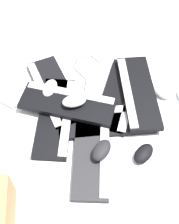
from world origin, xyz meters
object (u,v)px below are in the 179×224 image
at_px(keyboard_2, 106,122).
at_px(mouse_5, 161,91).
at_px(keyboard_4, 54,91).
at_px(mouse_0, 102,150).
at_px(keyboard_3, 119,95).
at_px(keyboard_5, 138,92).
at_px(mouse_4, 144,153).
at_px(keyboard_0, 56,117).
at_px(keyboard_1, 92,152).
at_px(keyboard_6, 68,103).
at_px(mouse_2, 74,101).
at_px(mouse_1, 50,88).

distance_m(keyboard_2, mouse_5, 0.32).
bearing_deg(keyboard_4, mouse_0, 105.39).
relative_size(keyboard_3, keyboard_5, 0.97).
distance_m(keyboard_4, keyboard_5, 0.41).
bearing_deg(mouse_0, mouse_4, 119.84).
bearing_deg(keyboard_4, mouse_5, 162.15).
distance_m(keyboard_0, keyboard_5, 0.41).
xyz_separation_m(keyboard_1, keyboard_5, (-0.30, -0.22, 0.03)).
bearing_deg(keyboard_3, keyboard_2, 48.62).
distance_m(keyboard_6, mouse_2, 0.05).
height_order(keyboard_2, mouse_4, mouse_4).
height_order(mouse_1, mouse_4, mouse_1).
height_order(mouse_0, mouse_4, mouse_0).
xyz_separation_m(keyboard_0, mouse_1, (-0.01, -0.14, 0.04)).
relative_size(keyboard_6, mouse_4, 4.11).
bearing_deg(keyboard_6, mouse_0, 104.10).
xyz_separation_m(keyboard_0, keyboard_6, (-0.07, -0.04, 0.03)).
relative_size(mouse_2, mouse_5, 1.00).
height_order(keyboard_5, mouse_2, mouse_2).
relative_size(keyboard_5, mouse_0, 4.20).
xyz_separation_m(keyboard_3, mouse_4, (0.02, 0.33, 0.01)).
bearing_deg(keyboard_5, keyboard_1, 36.38).
distance_m(keyboard_0, mouse_0, 0.28).
height_order(mouse_2, mouse_5, mouse_2).
xyz_separation_m(keyboard_2, keyboard_3, (-0.11, -0.13, 0.00)).
distance_m(keyboard_3, keyboard_5, 0.09).
bearing_deg(mouse_1, keyboard_1, 46.09).
xyz_separation_m(keyboard_6, mouse_5, (-0.46, 0.05, -0.02)).
height_order(keyboard_2, keyboard_6, keyboard_6).
bearing_deg(mouse_5, keyboard_6, -116.08).
xyz_separation_m(keyboard_2, keyboard_6, (0.15, -0.13, 0.03)).
xyz_separation_m(keyboard_6, mouse_2, (-0.03, 0.02, 0.04)).
bearing_deg(mouse_2, keyboard_3, 7.77).
distance_m(keyboard_2, keyboard_6, 0.20).
xyz_separation_m(keyboard_1, keyboard_6, (0.04, -0.26, 0.03)).
bearing_deg(mouse_4, keyboard_4, -91.53).
bearing_deg(keyboard_2, mouse_5, -164.65).
height_order(keyboard_1, keyboard_3, same).
relative_size(keyboard_1, keyboard_2, 1.01).
xyz_separation_m(mouse_4, mouse_5, (-0.22, -0.29, 0.00)).
relative_size(keyboard_4, mouse_2, 4.12).
height_order(keyboard_5, mouse_5, keyboard_5).
xyz_separation_m(keyboard_0, mouse_0, (-0.14, 0.25, 0.04)).
relative_size(keyboard_2, mouse_0, 4.19).
distance_m(keyboard_5, mouse_2, 0.31).
height_order(keyboard_6, mouse_1, mouse_1).
distance_m(keyboard_4, mouse_2, 0.16).
height_order(keyboard_6, mouse_2, mouse_2).
bearing_deg(mouse_0, keyboard_0, -103.01).
bearing_deg(mouse_4, keyboard_3, -126.11).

